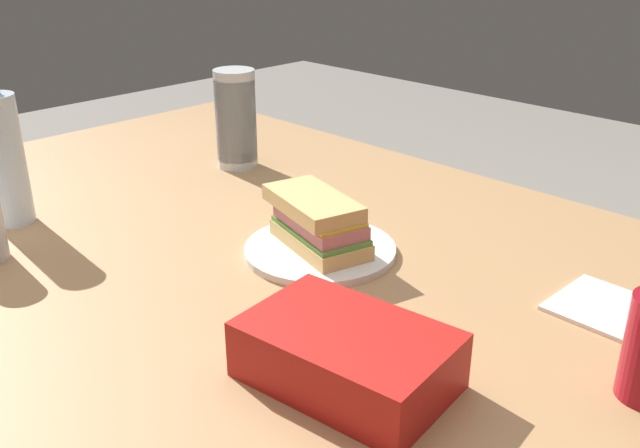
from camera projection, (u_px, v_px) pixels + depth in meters
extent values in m
cube|color=tan|center=(239.00, 255.00, 1.15)|extent=(1.58, 1.11, 0.04)
cylinder|color=#977049|center=(218.00, 247.00, 2.07)|extent=(0.07, 0.07, 0.73)
cylinder|color=white|center=(320.00, 250.00, 1.10)|extent=(0.24, 0.24, 0.01)
cube|color=#DBB26B|center=(320.00, 239.00, 1.10)|extent=(0.19, 0.13, 0.02)
cube|color=#599E3F|center=(320.00, 230.00, 1.09)|extent=(0.18, 0.13, 0.01)
cube|color=#C6727A|center=(320.00, 222.00, 1.09)|extent=(0.17, 0.12, 0.02)
cube|color=yellow|center=(320.00, 214.00, 1.08)|extent=(0.17, 0.12, 0.01)
cube|color=#DBB26B|center=(313.00, 203.00, 1.08)|extent=(0.19, 0.13, 0.02)
cube|color=red|center=(347.00, 355.00, 0.79)|extent=(0.25, 0.18, 0.07)
cylinder|color=silver|center=(4.00, 161.00, 1.18)|extent=(0.07, 0.07, 0.22)
cylinder|color=silver|center=(237.00, 144.00, 1.47)|extent=(0.08, 0.08, 0.09)
cylinder|color=silver|center=(237.00, 136.00, 1.47)|extent=(0.08, 0.08, 0.09)
cylinder|color=silver|center=(236.00, 128.00, 1.46)|extent=(0.08, 0.08, 0.09)
cylinder|color=silver|center=(236.00, 119.00, 1.45)|extent=(0.08, 0.08, 0.09)
cylinder|color=silver|center=(235.00, 111.00, 1.44)|extent=(0.08, 0.08, 0.09)
cylinder|color=silver|center=(235.00, 102.00, 1.44)|extent=(0.08, 0.08, 0.09)
cylinder|color=silver|center=(235.00, 93.00, 1.43)|extent=(0.08, 0.08, 0.09)
cube|color=white|center=(606.00, 308.00, 0.95)|extent=(0.13, 0.13, 0.01)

